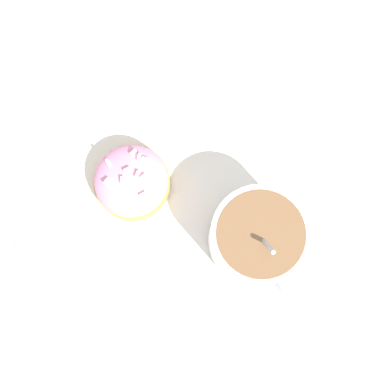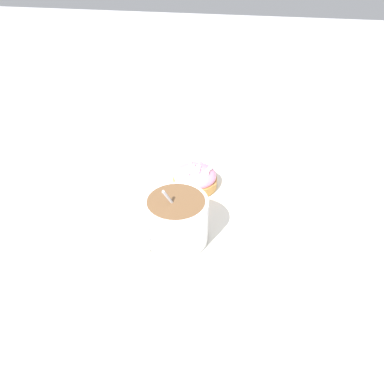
# 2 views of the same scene
# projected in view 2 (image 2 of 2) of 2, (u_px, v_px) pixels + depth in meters

# --- Properties ---
(ground_plane) EXTENTS (3.00, 3.00, 0.00)m
(ground_plane) POSITION_uv_depth(u_px,v_px,m) (192.00, 211.00, 0.62)
(ground_plane) COLOR #B2B2B7
(paper_napkin) EXTENTS (0.31, 0.32, 0.00)m
(paper_napkin) POSITION_uv_depth(u_px,v_px,m) (192.00, 211.00, 0.62)
(paper_napkin) COLOR white
(paper_napkin) RESTS_ON ground_plane
(coffee_cup) EXTENTS (0.11, 0.10, 0.10)m
(coffee_cup) POSITION_uv_depth(u_px,v_px,m) (176.00, 219.00, 0.54)
(coffee_cup) COLOR white
(coffee_cup) RESTS_ON paper_napkin
(frosted_pastry) EXTENTS (0.08, 0.08, 0.04)m
(frosted_pastry) POSITION_uv_depth(u_px,v_px,m) (195.00, 178.00, 0.66)
(frosted_pastry) COLOR #D19347
(frosted_pastry) RESTS_ON paper_napkin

